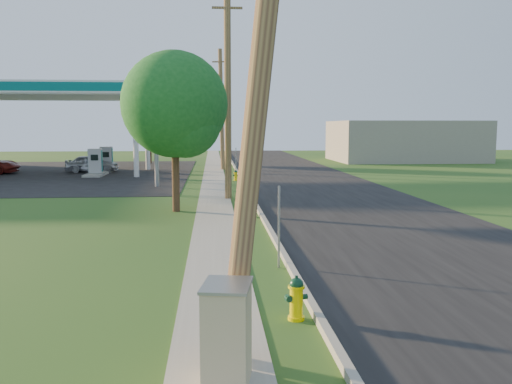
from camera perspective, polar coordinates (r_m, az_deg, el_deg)
ground_plane at (r=9.27m, az=4.08°, el=-14.62°), size 140.00×140.00×0.00m
road at (r=19.71m, az=12.70°, el=-3.20°), size 8.00×120.00×0.02m
curb at (r=18.91m, az=1.03°, el=-3.25°), size 0.15×120.00×0.15m
sidewalk at (r=18.83m, az=-4.29°, el=-3.50°), size 1.50×120.00×0.03m
forecourt at (r=43.23m, az=-24.42°, el=1.75°), size 26.00×28.00×0.02m
utility_pole_near at (r=7.69m, az=0.94°, el=17.44°), size 1.40×0.32×9.48m
utility_pole_mid at (r=25.58m, az=-3.00°, el=10.34°), size 1.40×0.32×9.80m
utility_pole_far at (r=43.55m, az=-3.66°, el=8.69°), size 1.40×0.32×9.50m
sign_post_near at (r=13.04m, az=2.43°, el=-3.72°), size 0.05×0.04×2.00m
sign_post_mid at (r=24.69m, az=-0.90°, el=1.29°), size 0.05×0.04×2.00m
sign_post_far at (r=36.83m, az=-2.12°, el=3.12°), size 0.05×0.04×2.00m
gas_canopy at (r=42.53m, az=-22.24°, el=9.72°), size 18.18×9.18×6.40m
fuel_pump_ne at (r=39.47m, az=-16.54°, el=2.68°), size 1.20×3.20×1.90m
fuel_pump_se at (r=43.38m, az=-15.45°, el=3.07°), size 1.20×3.20×1.90m
price_pylon at (r=31.25m, az=-10.58°, el=10.48°), size 0.34×2.04×6.85m
distant_building at (r=56.92m, az=15.33°, el=5.20°), size 14.00×10.00×4.00m
tree_verge at (r=21.84m, az=-8.33°, el=8.68°), size 4.22×4.22×6.40m
tree_lot at (r=51.79m, az=-11.09°, el=7.99°), size 4.65×4.65×7.05m
hydrant_near at (r=9.74m, az=4.28°, el=-11.09°), size 0.42×0.37×0.80m
hydrant_mid at (r=25.05m, az=-1.30°, el=-0.16°), size 0.36×0.32×0.69m
hydrant_far at (r=34.51m, az=-2.15°, el=1.77°), size 0.36×0.32×0.70m
utility_cabinet at (r=7.32m, az=-3.07°, el=-14.78°), size 0.74×0.90×1.38m
car_silver at (r=42.71m, az=-16.86°, el=2.89°), size 3.89×1.58×1.32m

